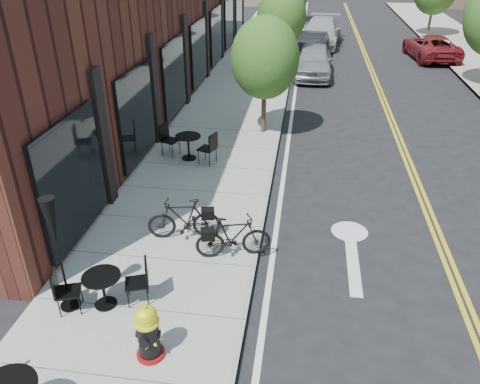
{
  "coord_description": "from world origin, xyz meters",
  "views": [
    {
      "loc": [
        0.76,
        -6.08,
        6.09
      ],
      "look_at": [
        -0.55,
        3.02,
        1.0
      ],
      "focal_mm": 35.0,
      "sensor_mm": 36.0,
      "label": 1
    }
  ],
  "objects_px": {
    "bicycle_left": "(184,219)",
    "bicycle_right": "(233,237)",
    "parked_car_a": "(313,61)",
    "fire_hydrant": "(148,333)",
    "parked_car_c": "(321,32)",
    "bistro_set_c": "(188,144)",
    "bistro_set_b": "(103,286)",
    "patio_umbrella": "(54,232)",
    "parked_car_b": "(310,47)",
    "parked_car_far": "(431,47)"
  },
  "relations": [
    {
      "from": "bicycle_left",
      "to": "bicycle_right",
      "type": "xyz_separation_m",
      "value": [
        1.18,
        -0.53,
        -0.01
      ]
    },
    {
      "from": "bicycle_left",
      "to": "parked_car_a",
      "type": "distance_m",
      "value": 14.76
    },
    {
      "from": "bicycle_left",
      "to": "fire_hydrant",
      "type": "bearing_deg",
      "value": -7.3
    },
    {
      "from": "bicycle_right",
      "to": "parked_car_c",
      "type": "distance_m",
      "value": 22.47
    },
    {
      "from": "bicycle_left",
      "to": "bistro_set_c",
      "type": "distance_m",
      "value": 4.21
    },
    {
      "from": "bistro_set_c",
      "to": "bistro_set_b",
      "type": "bearing_deg",
      "value": -69.9
    },
    {
      "from": "bistro_set_b",
      "to": "patio_umbrella",
      "type": "height_order",
      "value": "patio_umbrella"
    },
    {
      "from": "parked_car_b",
      "to": "parked_car_c",
      "type": "height_order",
      "value": "parked_car_c"
    },
    {
      "from": "fire_hydrant",
      "to": "patio_umbrella",
      "type": "xyz_separation_m",
      "value": [
        -1.81,
        0.9,
        1.13
      ]
    },
    {
      "from": "parked_car_b",
      "to": "bistro_set_b",
      "type": "bearing_deg",
      "value": -91.81
    },
    {
      "from": "bistro_set_c",
      "to": "parked_car_a",
      "type": "xyz_separation_m",
      "value": [
        3.62,
        10.4,
        0.14
      ]
    },
    {
      "from": "fire_hydrant",
      "to": "bistro_set_b",
      "type": "xyz_separation_m",
      "value": [
        -1.18,
        1.02,
        -0.06
      ]
    },
    {
      "from": "fire_hydrant",
      "to": "bicycle_left",
      "type": "relative_size",
      "value": 0.65
    },
    {
      "from": "bistro_set_b",
      "to": "parked_car_b",
      "type": "bearing_deg",
      "value": 60.47
    },
    {
      "from": "bicycle_left",
      "to": "parked_car_far",
      "type": "height_order",
      "value": "parked_car_far"
    },
    {
      "from": "bicycle_left",
      "to": "parked_car_a",
      "type": "height_order",
      "value": "parked_car_a"
    },
    {
      "from": "parked_car_c",
      "to": "bistro_set_b",
      "type": "bearing_deg",
      "value": -92.86
    },
    {
      "from": "fire_hydrant",
      "to": "bistro_set_b",
      "type": "height_order",
      "value": "fire_hydrant"
    },
    {
      "from": "fire_hydrant",
      "to": "bicycle_left",
      "type": "height_order",
      "value": "fire_hydrant"
    },
    {
      "from": "bicycle_right",
      "to": "parked_car_b",
      "type": "height_order",
      "value": "parked_car_b"
    },
    {
      "from": "fire_hydrant",
      "to": "bicycle_right",
      "type": "xyz_separation_m",
      "value": [
        0.91,
        2.83,
        -0.02
      ]
    },
    {
      "from": "patio_umbrella",
      "to": "parked_car_c",
      "type": "height_order",
      "value": "patio_umbrella"
    },
    {
      "from": "bistro_set_c",
      "to": "parked_car_far",
      "type": "xyz_separation_m",
      "value": [
        10.0,
        14.98,
        0.05
      ]
    },
    {
      "from": "bicycle_right",
      "to": "patio_umbrella",
      "type": "relative_size",
      "value": 0.7
    },
    {
      "from": "bistro_set_c",
      "to": "parked_car_b",
      "type": "distance_m",
      "value": 13.93
    },
    {
      "from": "parked_car_far",
      "to": "parked_car_c",
      "type": "bearing_deg",
      "value": -31.12
    },
    {
      "from": "parked_car_far",
      "to": "bistro_set_b",
      "type": "bearing_deg",
      "value": 58.78
    },
    {
      "from": "fire_hydrant",
      "to": "parked_car_a",
      "type": "relative_size",
      "value": 0.24
    },
    {
      "from": "bicycle_right",
      "to": "patio_umbrella",
      "type": "xyz_separation_m",
      "value": [
        -2.71,
        -1.94,
        1.15
      ]
    },
    {
      "from": "bicycle_left",
      "to": "parked_car_a",
      "type": "xyz_separation_m",
      "value": [
        2.72,
        14.51,
        0.14
      ]
    },
    {
      "from": "parked_car_a",
      "to": "parked_car_c",
      "type": "height_order",
      "value": "parked_car_c"
    },
    {
      "from": "patio_umbrella",
      "to": "bistro_set_c",
      "type": "bearing_deg",
      "value": 84.55
    },
    {
      "from": "bistro_set_b",
      "to": "parked_car_b",
      "type": "height_order",
      "value": "parked_car_b"
    },
    {
      "from": "bicycle_left",
      "to": "bistro_set_c",
      "type": "relative_size",
      "value": 0.89
    },
    {
      "from": "parked_car_c",
      "to": "fire_hydrant",
      "type": "bearing_deg",
      "value": -89.86
    },
    {
      "from": "bistro_set_b",
      "to": "parked_car_b",
      "type": "distance_m",
      "value": 20.24
    },
    {
      "from": "bistro_set_b",
      "to": "parked_car_c",
      "type": "relative_size",
      "value": 0.3
    },
    {
      "from": "patio_umbrella",
      "to": "parked_car_a",
      "type": "height_order",
      "value": "patio_umbrella"
    },
    {
      "from": "bicycle_right",
      "to": "parked_car_far",
      "type": "bearing_deg",
      "value": -37.53
    },
    {
      "from": "parked_car_a",
      "to": "parked_car_far",
      "type": "relative_size",
      "value": 0.94
    },
    {
      "from": "bicycle_right",
      "to": "parked_car_b",
      "type": "xyz_separation_m",
      "value": [
        1.32,
        18.14,
        0.13
      ]
    },
    {
      "from": "bicycle_right",
      "to": "bistro_set_c",
      "type": "xyz_separation_m",
      "value": [
        -2.08,
        4.63,
        0.01
      ]
    },
    {
      "from": "bicycle_right",
      "to": "parked_car_a",
      "type": "relative_size",
      "value": 0.36
    },
    {
      "from": "bistro_set_c",
      "to": "patio_umbrella",
      "type": "relative_size",
      "value": 0.8
    },
    {
      "from": "bicycle_right",
      "to": "parked_car_a",
      "type": "distance_m",
      "value": 15.11
    },
    {
      "from": "bistro_set_b",
      "to": "bicycle_right",
      "type": "bearing_deg",
      "value": 21.13
    },
    {
      "from": "parked_car_a",
      "to": "parked_car_far",
      "type": "xyz_separation_m",
      "value": [
        6.38,
        4.58,
        -0.1
      ]
    },
    {
      "from": "patio_umbrella",
      "to": "parked_car_c",
      "type": "relative_size",
      "value": 0.41
    },
    {
      "from": "bistro_set_c",
      "to": "parked_car_c",
      "type": "height_order",
      "value": "parked_car_c"
    },
    {
      "from": "parked_car_a",
      "to": "parked_car_far",
      "type": "bearing_deg",
      "value": 36.45
    }
  ]
}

